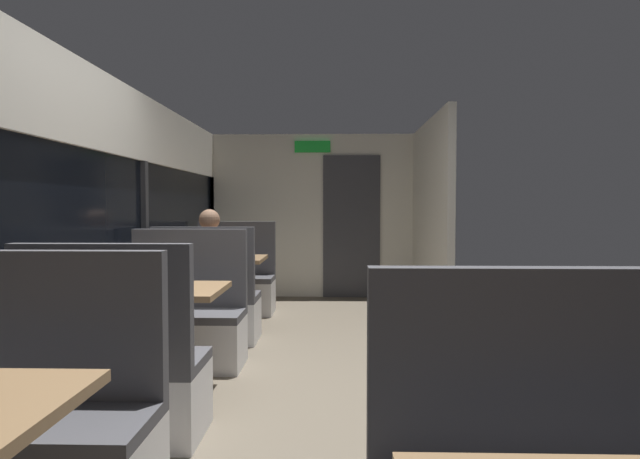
{
  "coord_description": "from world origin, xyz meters",
  "views": [
    {
      "loc": [
        0.32,
        -3.55,
        1.29
      ],
      "look_at": [
        0.19,
        1.01,
        1.1
      ],
      "focal_mm": 30.7,
      "sensor_mm": 36.0,
      "label": 1
    }
  ],
  "objects_px": {
    "bench_mid_window_facing_entry": "(185,325)",
    "seated_passenger": "(209,284)",
    "dining_table_mid_window": "(156,302)",
    "bench_near_window_facing_entry": "(39,442)",
    "bench_far_window_facing_entry": "(235,286)",
    "bench_far_window_facing_end": "(208,307)",
    "bench_mid_window_facing_end": "(116,381)",
    "dining_table_far_window": "(222,267)"
  },
  "relations": [
    {
      "from": "bench_far_window_facing_end",
      "to": "dining_table_far_window",
      "type": "bearing_deg",
      "value": 90.0
    },
    {
      "from": "bench_near_window_facing_entry",
      "to": "bench_mid_window_facing_entry",
      "type": "xyz_separation_m",
      "value": [
        0.0,
        2.18,
        0.0
      ]
    },
    {
      "from": "bench_mid_window_facing_end",
      "to": "bench_far_window_facing_end",
      "type": "distance_m",
      "value": 2.18
    },
    {
      "from": "dining_table_mid_window",
      "to": "bench_mid_window_facing_entry",
      "type": "xyz_separation_m",
      "value": [
        0.0,
        0.7,
        -0.31
      ]
    },
    {
      "from": "dining_table_mid_window",
      "to": "bench_far_window_facing_entry",
      "type": "height_order",
      "value": "bench_far_window_facing_entry"
    },
    {
      "from": "bench_far_window_facing_end",
      "to": "seated_passenger",
      "type": "relative_size",
      "value": 0.87
    },
    {
      "from": "bench_near_window_facing_entry",
      "to": "dining_table_far_window",
      "type": "xyz_separation_m",
      "value": [
        0.0,
        3.66,
        0.31
      ]
    },
    {
      "from": "dining_table_mid_window",
      "to": "seated_passenger",
      "type": "height_order",
      "value": "seated_passenger"
    },
    {
      "from": "bench_far_window_facing_entry",
      "to": "seated_passenger",
      "type": "height_order",
      "value": "seated_passenger"
    },
    {
      "from": "dining_table_far_window",
      "to": "bench_near_window_facing_entry",
      "type": "bearing_deg",
      "value": -90.0
    },
    {
      "from": "bench_far_window_facing_end",
      "to": "bench_far_window_facing_entry",
      "type": "height_order",
      "value": "same"
    },
    {
      "from": "bench_mid_window_facing_end",
      "to": "bench_mid_window_facing_entry",
      "type": "relative_size",
      "value": 1.0
    },
    {
      "from": "dining_table_far_window",
      "to": "bench_far_window_facing_end",
      "type": "bearing_deg",
      "value": -90.0
    },
    {
      "from": "bench_near_window_facing_entry",
      "to": "bench_far_window_facing_entry",
      "type": "height_order",
      "value": "same"
    },
    {
      "from": "bench_mid_window_facing_end",
      "to": "dining_table_far_window",
      "type": "distance_m",
      "value": 2.9
    },
    {
      "from": "dining_table_mid_window",
      "to": "seated_passenger",
      "type": "xyz_separation_m",
      "value": [
        0.0,
        1.55,
        -0.1
      ]
    },
    {
      "from": "dining_table_mid_window",
      "to": "seated_passenger",
      "type": "bearing_deg",
      "value": 90.0
    },
    {
      "from": "bench_mid_window_facing_end",
      "to": "seated_passenger",
      "type": "height_order",
      "value": "seated_passenger"
    },
    {
      "from": "bench_near_window_facing_entry",
      "to": "dining_table_mid_window",
      "type": "bearing_deg",
      "value": 90.0
    },
    {
      "from": "bench_near_window_facing_entry",
      "to": "dining_table_far_window",
      "type": "relative_size",
      "value": 1.22
    },
    {
      "from": "dining_table_mid_window",
      "to": "dining_table_far_window",
      "type": "xyz_separation_m",
      "value": [
        0.0,
        2.18,
        0.0
      ]
    },
    {
      "from": "bench_near_window_facing_entry",
      "to": "bench_far_window_facing_end",
      "type": "xyz_separation_m",
      "value": [
        0.0,
        2.96,
        0.0
      ]
    },
    {
      "from": "bench_far_window_facing_end",
      "to": "seated_passenger",
      "type": "bearing_deg",
      "value": 90.0
    },
    {
      "from": "bench_near_window_facing_entry",
      "to": "bench_far_window_facing_entry",
      "type": "distance_m",
      "value": 4.36
    },
    {
      "from": "dining_table_mid_window",
      "to": "bench_mid_window_facing_entry",
      "type": "height_order",
      "value": "bench_mid_window_facing_entry"
    },
    {
      "from": "bench_near_window_facing_entry",
      "to": "bench_far_window_facing_end",
      "type": "bearing_deg",
      "value": 90.0
    },
    {
      "from": "bench_near_window_facing_entry",
      "to": "seated_passenger",
      "type": "distance_m",
      "value": 3.04
    },
    {
      "from": "seated_passenger",
      "to": "bench_far_window_facing_entry",
      "type": "bearing_deg",
      "value": 90.0
    },
    {
      "from": "dining_table_far_window",
      "to": "seated_passenger",
      "type": "relative_size",
      "value": 0.71
    },
    {
      "from": "bench_near_window_facing_entry",
      "to": "bench_mid_window_facing_end",
      "type": "relative_size",
      "value": 1.0
    },
    {
      "from": "dining_table_mid_window",
      "to": "dining_table_far_window",
      "type": "relative_size",
      "value": 1.0
    },
    {
      "from": "dining_table_far_window",
      "to": "bench_mid_window_facing_end",
      "type": "bearing_deg",
      "value": -90.0
    },
    {
      "from": "bench_mid_window_facing_entry",
      "to": "seated_passenger",
      "type": "distance_m",
      "value": 0.88
    },
    {
      "from": "bench_near_window_facing_entry",
      "to": "bench_far_window_facing_end",
      "type": "height_order",
      "value": "same"
    },
    {
      "from": "seated_passenger",
      "to": "bench_far_window_facing_end",
      "type": "bearing_deg",
      "value": -90.0
    },
    {
      "from": "dining_table_mid_window",
      "to": "bench_far_window_facing_end",
      "type": "xyz_separation_m",
      "value": [
        0.0,
        1.48,
        -0.31
      ]
    },
    {
      "from": "bench_mid_window_facing_end",
      "to": "dining_table_mid_window",
      "type": "bearing_deg",
      "value": 90.0
    },
    {
      "from": "bench_near_window_facing_entry",
      "to": "dining_table_mid_window",
      "type": "xyz_separation_m",
      "value": [
        0.0,
        1.48,
        0.31
      ]
    },
    {
      "from": "bench_far_window_facing_entry",
      "to": "dining_table_mid_window",
      "type": "bearing_deg",
      "value": -90.0
    },
    {
      "from": "bench_mid_window_facing_end",
      "to": "bench_near_window_facing_entry",
      "type": "bearing_deg",
      "value": -90.0
    },
    {
      "from": "bench_far_window_facing_end",
      "to": "bench_mid_window_facing_end",
      "type": "bearing_deg",
      "value": -90.0
    },
    {
      "from": "dining_table_mid_window",
      "to": "bench_far_window_facing_entry",
      "type": "xyz_separation_m",
      "value": [
        0.0,
        2.88,
        -0.31
      ]
    }
  ]
}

